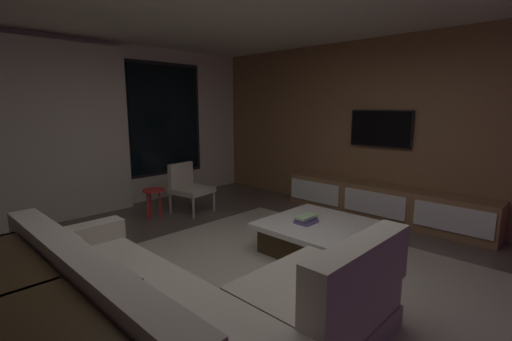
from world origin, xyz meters
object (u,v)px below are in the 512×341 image
book_stack_on_coffee_table (306,219)px  side_stool (153,195)px  sectional_couch (185,308)px  mounted_tv (381,129)px  coffee_table (318,237)px  media_console (383,203)px  accent_chair_near_window (188,185)px

book_stack_on_coffee_table → side_stool: size_ratio=0.62×
sectional_couch → book_stack_on_coffee_table: 1.97m
book_stack_on_coffee_table → mounted_tv: 2.20m
coffee_table → media_console: (1.70, -0.01, 0.06)m
accent_chair_near_window → side_stool: bearing=176.3°
side_stool → sectional_couch: bearing=-116.2°
sectional_couch → coffee_table: 2.05m
sectional_couch → side_stool: sectional_couch is taller
book_stack_on_coffee_table → media_console: media_console is taller
media_console → mounted_tv: size_ratio=3.23×
sectional_couch → accent_chair_near_window: size_ratio=3.21×
book_stack_on_coffee_table → accent_chair_near_window: 2.36m
sectional_couch → media_console: sectional_couch is taller
book_stack_on_coffee_table → accent_chair_near_window: (0.04, 2.36, 0.04)m
coffee_table → accent_chair_near_window: (-0.06, 2.46, 0.25)m
coffee_table → media_console: 1.70m
media_console → side_stool: bearing=133.4°
sectional_couch → media_console: (3.73, 0.26, -0.04)m
accent_chair_near_window → media_console: (1.76, -2.47, -0.18)m
sectional_couch → coffee_table: sectional_couch is taller
book_stack_on_coffee_table → mounted_tv: size_ratio=0.30×
book_stack_on_coffee_table → media_console: (1.80, -0.11, -0.15)m
book_stack_on_coffee_table → media_console: 1.81m
coffee_table → accent_chair_near_window: accent_chair_near_window is taller
book_stack_on_coffee_table → accent_chair_near_window: size_ratio=0.36×
accent_chair_near_window → mounted_tv: bearing=-49.4°
side_stool → media_console: bearing=-46.6°
sectional_couch → accent_chair_near_window: (1.97, 2.73, 0.14)m
sectional_couch → media_console: size_ratio=0.81×
coffee_table → book_stack_on_coffee_table: (-0.10, 0.10, 0.21)m
coffee_table → mounted_tv: (1.88, 0.19, 1.16)m
coffee_table → book_stack_on_coffee_table: bearing=134.6°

